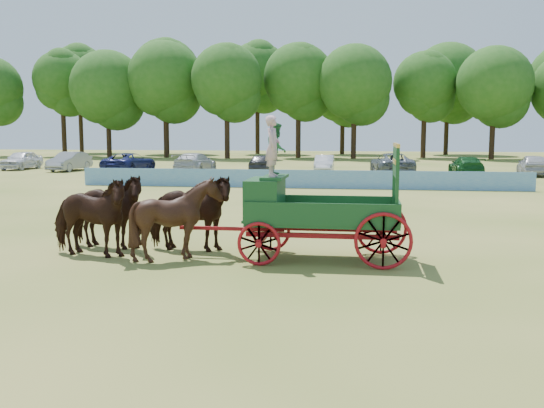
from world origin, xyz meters
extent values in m
plane|color=#AA964C|center=(0.00, 0.00, 0.00)|extent=(160.00, 160.00, 0.00)
imported|color=#331B0E|center=(-4.39, -1.74, 1.06)|extent=(2.68, 1.56, 2.13)
imported|color=#331B0E|center=(-4.39, -0.64, 1.06)|extent=(2.65, 1.47, 2.13)
imported|color=#331B0E|center=(-1.99, -1.74, 1.06)|extent=(2.25, 2.09, 2.13)
imported|color=#331B0E|center=(-1.99, -0.64, 1.06)|extent=(2.55, 1.22, 2.13)
cube|color=#AB1111|center=(0.21, -1.19, 0.60)|extent=(0.12, 2.00, 0.12)
cube|color=#AB1111|center=(3.21, -1.19, 0.60)|extent=(0.12, 2.00, 0.12)
cube|color=#AB1111|center=(1.71, -1.74, 0.72)|extent=(3.80, 0.10, 0.12)
cube|color=#AB1111|center=(1.71, -0.64, 0.72)|extent=(3.80, 0.10, 0.12)
cube|color=#AB1111|center=(-0.69, -1.19, 0.75)|extent=(2.80, 0.09, 0.09)
cube|color=#18491E|center=(1.71, -1.19, 1.00)|extent=(3.80, 1.80, 0.10)
cube|color=#18491E|center=(1.71, -2.07, 1.30)|extent=(3.80, 0.06, 0.55)
cube|color=#18491E|center=(1.71, -0.31, 1.30)|extent=(3.80, 0.06, 0.55)
cube|color=#18491E|center=(3.59, -1.19, 1.30)|extent=(0.06, 1.80, 0.55)
cube|color=#18491E|center=(0.21, -1.19, 1.55)|extent=(0.85, 1.70, 1.05)
cube|color=#18491E|center=(0.46, -1.19, 2.12)|extent=(0.55, 1.50, 0.08)
cube|color=#18491E|center=(-0.17, -1.19, 1.35)|extent=(0.10, 1.60, 0.65)
cube|color=#18491E|center=(0.01, -1.19, 1.05)|extent=(0.55, 1.60, 0.06)
cube|color=#18491E|center=(3.51, -1.99, 1.95)|extent=(0.08, 0.08, 1.80)
cube|color=#18491E|center=(3.51, -0.39, 1.95)|extent=(0.08, 0.08, 1.80)
cube|color=#18491E|center=(3.51, -1.19, 2.55)|extent=(0.07, 1.75, 0.75)
cube|color=gold|center=(3.51, -1.19, 2.95)|extent=(0.08, 1.80, 0.09)
cube|color=gold|center=(3.47, -1.19, 2.55)|extent=(0.02, 1.30, 0.12)
torus|color=#AB1111|center=(0.21, -2.14, 0.55)|extent=(1.09, 0.09, 1.09)
torus|color=#AB1111|center=(0.21, -0.24, 0.55)|extent=(1.09, 0.09, 1.09)
torus|color=#AB1111|center=(3.21, -2.14, 0.70)|extent=(1.39, 0.09, 1.39)
torus|color=#AB1111|center=(3.21, -0.24, 0.70)|extent=(1.39, 0.09, 1.39)
imported|color=#D3A1AA|center=(0.46, -1.54, 2.92)|extent=(0.36, 0.56, 1.52)
imported|color=#276934|center=(0.46, -0.84, 2.84)|extent=(0.51, 0.66, 1.35)
cube|color=#2270B9|center=(-1.00, 18.00, 0.53)|extent=(26.00, 0.08, 1.05)
imported|color=silver|center=(-26.00, 31.10, 0.79)|extent=(1.97, 4.67, 1.58)
imported|color=gray|center=(-21.07, 29.92, 0.77)|extent=(1.92, 4.77, 1.54)
imported|color=navy|center=(-15.65, 29.26, 0.76)|extent=(3.13, 5.72, 1.52)
imported|color=silver|center=(-10.46, 29.90, 0.77)|extent=(2.58, 5.44, 1.53)
imported|color=#333338|center=(-5.33, 31.16, 0.71)|extent=(1.71, 4.19, 1.42)
imported|color=silver|center=(-0.34, 31.20, 0.68)|extent=(1.51, 4.14, 1.36)
imported|color=slate|center=(4.82, 29.78, 0.81)|extent=(3.39, 6.09, 1.61)
imported|color=#144C1E|center=(10.27, 30.06, 0.69)|extent=(2.18, 4.83, 1.37)
imported|color=#B2B2B7|center=(14.96, 30.06, 0.79)|extent=(2.42, 4.83, 1.58)
cylinder|color=#382314|center=(-35.50, 56.99, 2.65)|extent=(0.60, 0.60, 5.30)
sphere|color=#205316|center=(-35.50, 56.99, 9.77)|extent=(7.21, 7.21, 7.21)
cylinder|color=#382314|center=(-28.36, 54.57, 2.30)|extent=(0.60, 0.60, 4.59)
sphere|color=#205316|center=(-28.36, 54.57, 8.46)|extent=(9.10, 9.10, 9.10)
cylinder|color=#382314|center=(-21.06, 54.62, 2.56)|extent=(0.60, 0.60, 5.13)
sphere|color=#205316|center=(-21.06, 54.62, 9.44)|extent=(9.03, 9.03, 9.03)
cylinder|color=#382314|center=(-13.14, 53.16, 2.49)|extent=(0.60, 0.60, 4.99)
sphere|color=#205316|center=(-13.14, 53.16, 9.18)|extent=(8.26, 8.26, 8.26)
cylinder|color=#382314|center=(-5.12, 56.38, 2.56)|extent=(0.60, 0.60, 5.12)
sphere|color=#205316|center=(-5.12, 56.38, 9.44)|extent=(8.41, 8.41, 8.41)
cylinder|color=#382314|center=(1.53, 54.88, 2.41)|extent=(0.60, 0.60, 4.82)
sphere|color=#205316|center=(1.53, 54.88, 8.87)|extent=(8.56, 8.56, 8.56)
cylinder|color=#382314|center=(9.76, 58.10, 2.40)|extent=(0.60, 0.60, 4.80)
sphere|color=#205316|center=(9.76, 58.10, 8.85)|extent=(7.47, 7.47, 7.47)
cylinder|color=#382314|center=(17.07, 55.34, 2.30)|extent=(0.60, 0.60, 4.59)
sphere|color=#205316|center=(17.07, 55.34, 8.46)|extent=(8.46, 8.46, 8.46)
cylinder|color=#382314|center=(-38.00, 66.93, 3.02)|extent=(0.60, 0.60, 6.03)
sphere|color=#205316|center=(-38.00, 66.93, 11.11)|extent=(8.73, 8.73, 8.73)
cylinder|color=#382314|center=(-24.49, 65.27, 3.00)|extent=(0.60, 0.60, 5.99)
sphere|color=#205316|center=(-24.49, 65.27, 11.04)|extent=(9.66, 9.66, 9.66)
cylinder|color=#382314|center=(-12.01, 67.33, 3.02)|extent=(0.60, 0.60, 6.05)
sphere|color=#205316|center=(-12.01, 67.33, 11.14)|extent=(8.55, 8.55, 8.55)
cylinder|color=#382314|center=(-0.24, 67.66, 2.37)|extent=(0.60, 0.60, 4.74)
sphere|color=#205316|center=(-0.24, 67.66, 8.73)|extent=(8.66, 8.66, 8.66)
cylinder|color=#382314|center=(13.70, 68.31, 2.70)|extent=(0.60, 0.60, 5.39)
sphere|color=#205316|center=(13.70, 68.31, 9.94)|extent=(9.99, 9.99, 9.99)
camera|label=1|loc=(2.71, -16.54, 3.33)|focal=40.00mm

